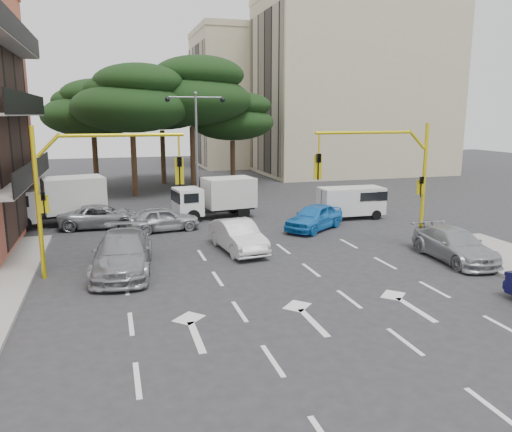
{
  "coord_description": "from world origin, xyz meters",
  "views": [
    {
      "loc": [
        -5.85,
        -18.56,
        6.4
      ],
      "look_at": [
        0.78,
        4.02,
        1.6
      ],
      "focal_mm": 35.0,
      "sensor_mm": 36.0,
      "label": 1
    }
  ],
  "objects": [
    {
      "name": "car_silver_wagon",
      "position": [
        -5.55,
        1.95,
        0.81
      ],
      "size": [
        2.88,
        5.83,
        1.63
      ],
      "primitive_type": "imported",
      "rotation": [
        0.0,
        0.0,
        -0.11
      ],
      "color": "gray",
      "rests_on": "ground"
    },
    {
      "name": "car_silver_cross_b",
      "position": [
        -3.17,
        9.0,
        0.68
      ],
      "size": [
        4.2,
        2.16,
        1.37
      ],
      "primitive_type": "imported",
      "rotation": [
        0.0,
        0.0,
        1.71
      ],
      "color": "#A4A6AC",
      "rests_on": "ground"
    },
    {
      "name": "car_silver_cross_a",
      "position": [
        -6.48,
        10.88,
        0.66
      ],
      "size": [
        4.84,
        2.44,
        1.31
      ],
      "primitive_type": "imported",
      "rotation": [
        0.0,
        0.0,
        1.51
      ],
      "color": "gray",
      "rests_on": "ground"
    },
    {
      "name": "car_silver_parked",
      "position": [
        8.7,
        -0.43,
        0.7
      ],
      "size": [
        2.22,
        4.92,
        1.4
      ],
      "primitive_type": "imported",
      "rotation": [
        0.0,
        0.0,
        -0.05
      ],
      "color": "#9A9BA1",
      "rests_on": "ground"
    },
    {
      "name": "pine_left_far",
      "position": [
        -6.94,
        25.96,
        6.91
      ],
      "size": [
        8.32,
        8.32,
        9.3
      ],
      "color": "#382616",
      "rests_on": "ground"
    },
    {
      "name": "signal_mast_right",
      "position": [
        6.8,
        1.99,
        3.88
      ],
      "size": [
        5.79,
        0.37,
        6.0
      ],
      "color": "gold",
      "rests_on": "ground"
    },
    {
      "name": "ground",
      "position": [
        0.0,
        0.0,
        0.0
      ],
      "size": [
        120.0,
        120.0,
        0.0
      ],
      "primitive_type": "plane",
      "color": "#28282B",
      "rests_on": "ground"
    },
    {
      "name": "box_truck_a",
      "position": [
        -9.0,
        12.33,
        1.39
      ],
      "size": [
        6.03,
        3.53,
        2.78
      ],
      "primitive_type": null,
      "rotation": [
        0.0,
        0.0,
        1.79
      ],
      "color": "silver",
      "rests_on": "ground"
    },
    {
      "name": "apartment_beige_near",
      "position": [
        19.95,
        32.0,
        9.35
      ],
      "size": [
        20.2,
        12.15,
        18.7
      ],
      "color": "#C5BB94",
      "rests_on": "ground"
    },
    {
      "name": "street_lamp_center",
      "position": [
        0.0,
        16.0,
        5.43
      ],
      "size": [
        4.16,
        0.36,
        7.77
      ],
      "color": "slate",
      "rests_on": "median_strip"
    },
    {
      "name": "median_strip",
      "position": [
        0.0,
        16.0,
        0.07
      ],
      "size": [
        1.4,
        6.0,
        0.15
      ],
      "primitive_type": "cube",
      "color": "gray",
      "rests_on": "ground"
    },
    {
      "name": "car_white_hatch",
      "position": [
        -0.18,
        3.79,
        0.73
      ],
      "size": [
        2.03,
        4.57,
        1.46
      ],
      "primitive_type": "imported",
      "rotation": [
        0.0,
        0.0,
        0.11
      ],
      "color": "silver",
      "rests_on": "ground"
    },
    {
      "name": "car_blue_compact",
      "position": [
        5.05,
        6.9,
        0.73
      ],
      "size": [
        4.46,
        3.95,
        1.46
      ],
      "primitive_type": "imported",
      "rotation": [
        0.0,
        0.0,
        -0.93
      ],
      "color": "blue",
      "rests_on": "ground"
    },
    {
      "name": "pine_left_near",
      "position": [
        -3.94,
        21.96,
        7.6
      ],
      "size": [
        9.15,
        9.15,
        10.23
      ],
      "color": "#382616",
      "rests_on": "ground"
    },
    {
      "name": "box_truck_b",
      "position": [
        0.37,
        11.72,
        1.25
      ],
      "size": [
        5.32,
        2.79,
        2.5
      ],
      "primitive_type": null,
      "rotation": [
        0.0,
        0.0,
        1.7
      ],
      "color": "white",
      "rests_on": "ground"
    },
    {
      "name": "apartment_beige_far",
      "position": [
        12.95,
        44.0,
        8.35
      ],
      "size": [
        16.2,
        12.15,
        16.7
      ],
      "color": "#C5BB94",
      "rests_on": "ground"
    },
    {
      "name": "signal_mast_left",
      "position": [
        -6.8,
        1.99,
        3.88
      ],
      "size": [
        5.79,
        0.37,
        6.0
      ],
      "color": "gold",
      "rests_on": "ground"
    },
    {
      "name": "pine_center",
      "position": [
        1.06,
        23.96,
        8.3
      ],
      "size": [
        9.98,
        9.98,
        11.16
      ],
      "color": "#382616",
      "rests_on": "ground"
    },
    {
      "name": "pine_right",
      "position": [
        5.06,
        25.96,
        6.22
      ],
      "size": [
        7.49,
        7.49,
        8.37
      ],
      "color": "#382616",
      "rests_on": "ground"
    },
    {
      "name": "van_white",
      "position": [
        8.5,
        9.23,
        1.0
      ],
      "size": [
        4.03,
        1.92,
        1.99
      ],
      "primitive_type": null,
      "rotation": [
        0.0,
        0.0,
        -1.6
      ],
      "color": "silver",
      "rests_on": "ground"
    },
    {
      "name": "pine_back",
      "position": [
        -0.94,
        28.96,
        7.6
      ],
      "size": [
        9.15,
        9.15,
        10.23
      ],
      "color": "#382616",
      "rests_on": "ground"
    }
  ]
}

